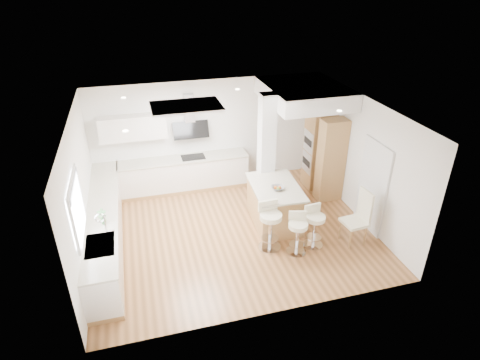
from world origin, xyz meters
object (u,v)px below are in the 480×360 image
object	(u,v)px
bar_stool_c	(314,224)
dining_chair	(360,215)
bar_stool_a	(270,223)
bar_stool_b	(298,231)
peninsula	(275,204)

from	to	relation	value
bar_stool_c	dining_chair	world-z (taller)	dining_chair
bar_stool_c	dining_chair	xyz separation A→B (m)	(0.96, -0.11, 0.12)
bar_stool_c	dining_chair	size ratio (longest dim) A/B	0.77
bar_stool_a	dining_chair	bearing A→B (deg)	-11.23
bar_stool_b	bar_stool_c	distance (m)	0.45
bar_stool_a	dining_chair	distance (m)	1.90
bar_stool_a	bar_stool_c	size ratio (longest dim) A/B	1.14
peninsula	bar_stool_a	world-z (taller)	bar_stool_a
peninsula	bar_stool_b	distance (m)	1.17
peninsula	bar_stool_a	distance (m)	0.97
bar_stool_b	dining_chair	xyz separation A→B (m)	(1.40, 0.02, 0.13)
bar_stool_c	peninsula	bearing A→B (deg)	110.24
bar_stool_b	dining_chair	size ratio (longest dim) A/B	0.75
bar_stool_a	bar_stool_c	distance (m)	0.94
bar_stool_a	bar_stool_b	size ratio (longest dim) A/B	1.16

